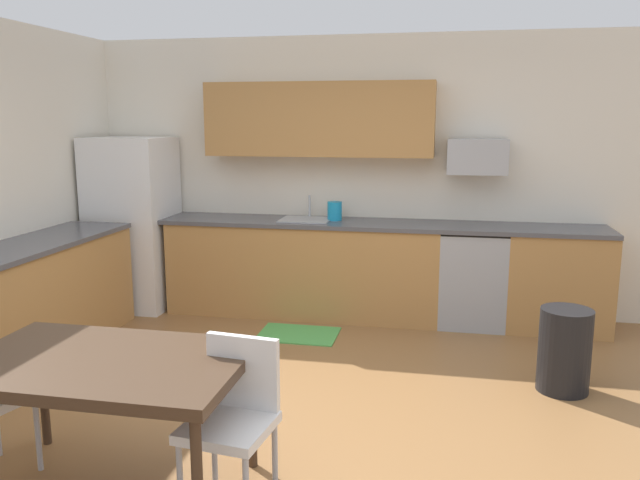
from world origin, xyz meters
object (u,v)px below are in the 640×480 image
(microwave, at_px, (477,156))
(refrigerator, at_px, (133,223))
(dining_table, at_px, (104,370))
(chair_near_table, at_px, (234,411))
(trash_bin, at_px, (564,350))
(kettle, at_px, (335,212))
(oven_range, at_px, (472,276))

(microwave, bearing_deg, refrigerator, -176.94)
(dining_table, bearing_deg, chair_near_table, 2.26)
(microwave, height_order, chair_near_table, microwave)
(chair_near_table, distance_m, trash_bin, 2.56)
(microwave, height_order, kettle, microwave)
(chair_near_table, bearing_deg, refrigerator, 124.36)
(refrigerator, height_order, microwave, same)
(oven_range, bearing_deg, chair_near_table, -111.07)
(chair_near_table, height_order, trash_bin, chair_near_table)
(refrigerator, xyz_separation_m, kettle, (2.05, 0.13, 0.16))
(oven_range, bearing_deg, refrigerator, -178.64)
(refrigerator, height_order, oven_range, refrigerator)
(chair_near_table, bearing_deg, oven_range, 68.93)
(oven_range, xyz_separation_m, dining_table, (-1.90, -3.23, 0.22))
(oven_range, relative_size, kettle, 4.55)
(dining_table, distance_m, trash_bin, 3.10)
(chair_near_table, xyz_separation_m, kettle, (-0.08, 3.25, 0.52))
(microwave, xyz_separation_m, kettle, (-1.32, -0.05, -0.55))
(dining_table, bearing_deg, oven_range, 59.53)
(dining_table, distance_m, kettle, 3.35)
(chair_near_table, bearing_deg, trash_bin, 44.01)
(oven_range, distance_m, kettle, 1.43)
(microwave, distance_m, trash_bin, 2.08)
(oven_range, xyz_separation_m, trash_bin, (0.60, -1.43, -0.16))
(chair_near_table, bearing_deg, dining_table, -177.74)
(oven_range, xyz_separation_m, kettle, (-1.32, 0.05, 0.56))
(kettle, bearing_deg, refrigerator, -176.38)
(chair_near_table, relative_size, trash_bin, 1.42)
(refrigerator, relative_size, oven_range, 1.90)
(chair_near_table, bearing_deg, microwave, 69.52)
(oven_range, height_order, kettle, kettle)
(refrigerator, height_order, dining_table, refrigerator)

